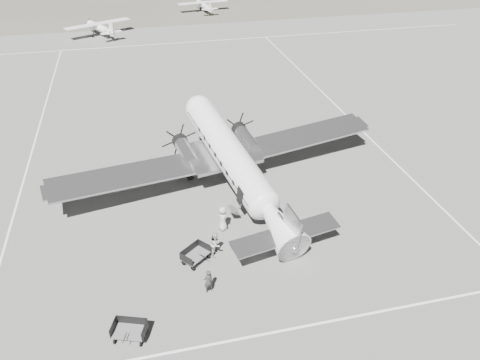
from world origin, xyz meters
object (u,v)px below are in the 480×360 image
light_plane_left (100,29)px  light_plane_right (204,6)px  baggage_cart_near (195,255)px  dc3_airliner (234,162)px  passenger (223,219)px  baggage_cart_far (130,331)px  ground_crew (208,281)px  ramp_agent (216,244)px

light_plane_left → light_plane_right: (18.20, 12.41, -0.11)m
light_plane_left → baggage_cart_near: (6.41, -54.06, -0.57)m
dc3_airliner → light_plane_left: dc3_airliner is taller
passenger → baggage_cart_far: bearing=136.8°
baggage_cart_far → passenger: passenger is taller
baggage_cart_far → ground_crew: ground_crew is taller
ground_crew → ramp_agent: ramp_agent is taller
baggage_cart_near → ramp_agent: ramp_agent is taller
dc3_airliner → baggage_cart_far: size_ratio=14.81×
dc3_airliner → ramp_agent: bearing=-123.3°
light_plane_left → ground_crew: bearing=-109.9°
dc3_airliner → baggage_cart_far: dc3_airliner is taller
light_plane_right → ramp_agent: bearing=-107.4°
dc3_airliner → light_plane_right: dc3_airliner is taller
light_plane_right → baggage_cart_near: 67.51m
light_plane_right → baggage_cart_near: bearing=-108.4°
baggage_cart_near → passenger: (2.28, 2.75, 0.40)m
dc3_airliner → passenger: 5.04m
light_plane_left → light_plane_right: size_ratio=1.11×
light_plane_right → ground_crew: light_plane_right is taller
baggage_cart_near → ramp_agent: size_ratio=1.04×
baggage_cart_near → baggage_cart_far: 6.47m
ramp_agent → dc3_airliner: bearing=5.3°
dc3_airliner → ground_crew: dc3_airliner is taller
baggage_cart_near → dc3_airliner: bearing=22.0°
light_plane_right → ramp_agent: light_plane_right is taller
ramp_agent → passenger: (0.94, 2.39, 0.04)m
dc3_airliner → ramp_agent: dc3_airliner is taller
baggage_cart_far → light_plane_right: bearing=97.3°
dc3_airliner → light_plane_left: (-10.46, 46.87, -1.44)m
ramp_agent → baggage_cart_near: bearing=131.9°
baggage_cart_near → ground_crew: bearing=-121.3°
light_plane_left → passenger: size_ratio=5.76×
dc3_airliner → baggage_cart_near: (-4.05, -7.19, -2.02)m
passenger → ramp_agent: bearing=155.2°
baggage_cart_far → passenger: bearing=70.0°
ground_crew → passenger: bearing=-129.5°
dc3_airliner → passenger: bearing=-123.4°
ramp_agent → light_plane_right: bearing=18.0°
dc3_airliner → light_plane_right: bearing=70.9°
baggage_cart_near → ground_crew: (0.34, -2.65, 0.28)m
baggage_cart_near → light_plane_right: bearing=41.3°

